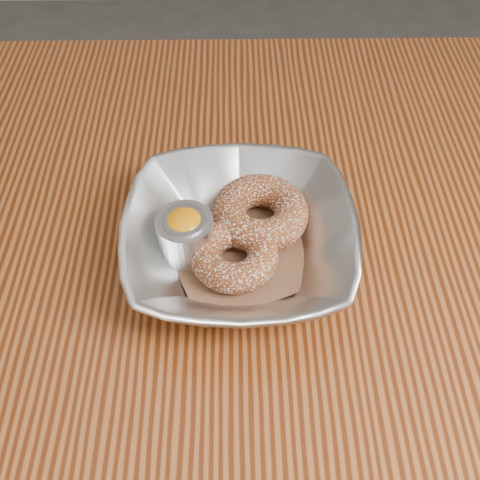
{
  "coord_description": "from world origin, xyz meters",
  "views": [
    {
      "loc": [
        -0.08,
        -0.43,
        1.24
      ],
      "look_at": [
        -0.07,
        -0.05,
        0.78
      ],
      "focal_mm": 42.0,
      "sensor_mm": 36.0,
      "label": 1
    }
  ],
  "objects_px": {
    "table": "(294,276)",
    "donut_back": "(260,213)",
    "serving_bowl": "(240,240)",
    "donut_front": "(234,255)",
    "ramekin": "(185,234)"
  },
  "relations": [
    {
      "from": "table",
      "to": "donut_front",
      "type": "height_order",
      "value": "donut_front"
    },
    {
      "from": "table",
      "to": "donut_back",
      "type": "distance_m",
      "value": 0.14
    },
    {
      "from": "donut_back",
      "to": "donut_front",
      "type": "xyz_separation_m",
      "value": [
        -0.03,
        -0.06,
        -0.0
      ]
    },
    {
      "from": "serving_bowl",
      "to": "donut_front",
      "type": "relative_size",
      "value": 2.65
    },
    {
      "from": "serving_bowl",
      "to": "donut_back",
      "type": "bearing_deg",
      "value": 60.14
    },
    {
      "from": "table",
      "to": "serving_bowl",
      "type": "relative_size",
      "value": 4.87
    },
    {
      "from": "table",
      "to": "serving_bowl",
      "type": "xyz_separation_m",
      "value": [
        -0.07,
        -0.05,
        0.13
      ]
    },
    {
      "from": "serving_bowl",
      "to": "ramekin",
      "type": "bearing_deg",
      "value": 176.58
    },
    {
      "from": "serving_bowl",
      "to": "donut_front",
      "type": "xyz_separation_m",
      "value": [
        -0.01,
        -0.02,
        -0.0
      ]
    },
    {
      "from": "serving_bowl",
      "to": "donut_back",
      "type": "xyz_separation_m",
      "value": [
        0.02,
        0.04,
        -0.0
      ]
    },
    {
      "from": "ramekin",
      "to": "table",
      "type": "bearing_deg",
      "value": 18.3
    },
    {
      "from": "table",
      "to": "donut_front",
      "type": "bearing_deg",
      "value": -140.42
    },
    {
      "from": "donut_front",
      "to": "serving_bowl",
      "type": "bearing_deg",
      "value": 70.77
    },
    {
      "from": "table",
      "to": "ramekin",
      "type": "bearing_deg",
      "value": -161.7
    },
    {
      "from": "table",
      "to": "donut_back",
      "type": "height_order",
      "value": "donut_back"
    }
  ]
}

